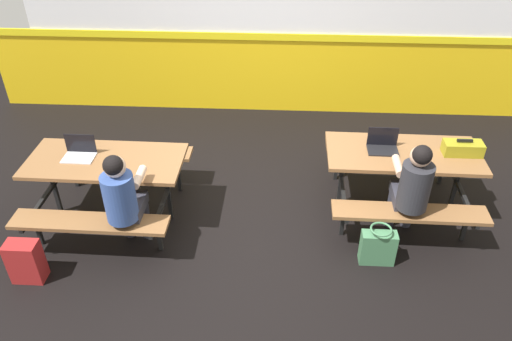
# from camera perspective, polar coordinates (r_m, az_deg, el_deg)

# --- Properties ---
(ground_plane) EXTENTS (10.00, 10.00, 0.02)m
(ground_plane) POSITION_cam_1_polar(r_m,az_deg,el_deg) (5.66, 0.00, -4.63)
(ground_plane) COLOR black
(accent_backdrop) EXTENTS (8.00, 0.14, 2.60)m
(accent_backdrop) POSITION_cam_1_polar(r_m,az_deg,el_deg) (7.26, 1.13, 15.92)
(accent_backdrop) COLOR yellow
(accent_backdrop) RESTS_ON ground
(picnic_table_left) EXTENTS (1.62, 1.57, 0.74)m
(picnic_table_left) POSITION_cam_1_polar(r_m,az_deg,el_deg) (5.47, -16.59, -0.25)
(picnic_table_left) COLOR brown
(picnic_table_left) RESTS_ON ground
(picnic_table_right) EXTENTS (1.62, 1.57, 0.74)m
(picnic_table_right) POSITION_cam_1_polar(r_m,az_deg,el_deg) (5.59, 16.24, 0.60)
(picnic_table_right) COLOR brown
(picnic_table_right) RESTS_ON ground
(student_nearer) EXTENTS (0.36, 0.53, 1.21)m
(student_nearer) POSITION_cam_1_polar(r_m,az_deg,el_deg) (4.86, -14.95, -2.84)
(student_nearer) COLOR #2D2D38
(student_nearer) RESTS_ON ground
(student_further) EXTENTS (0.36, 0.53, 1.21)m
(student_further) POSITION_cam_1_polar(r_m,az_deg,el_deg) (5.06, 17.43, -1.63)
(student_further) COLOR #2D2D38
(student_further) RESTS_ON ground
(laptop_silver) EXTENTS (0.32, 0.22, 0.22)m
(laptop_silver) POSITION_cam_1_polar(r_m,az_deg,el_deg) (5.49, -19.52, 1.94)
(laptop_silver) COLOR silver
(laptop_silver) RESTS_ON picnic_table_left
(laptop_dark) EXTENTS (0.32, 0.22, 0.22)m
(laptop_dark) POSITION_cam_1_polar(r_m,az_deg,el_deg) (5.46, 14.26, 2.79)
(laptop_dark) COLOR black
(laptop_dark) RESTS_ON picnic_table_right
(toolbox_grey) EXTENTS (0.40, 0.18, 0.18)m
(toolbox_grey) POSITION_cam_1_polar(r_m,az_deg,el_deg) (5.63, 22.54, 2.37)
(toolbox_grey) COLOR olive
(toolbox_grey) RESTS_ON picnic_table_right
(backpack_dark) EXTENTS (0.30, 0.22, 0.44)m
(backpack_dark) POSITION_cam_1_polar(r_m,az_deg,el_deg) (5.21, -24.77, -9.39)
(backpack_dark) COLOR maroon
(backpack_dark) RESTS_ON ground
(tote_bag_bright) EXTENTS (0.34, 0.21, 0.43)m
(tote_bag_bright) POSITION_cam_1_polar(r_m,az_deg,el_deg) (5.06, 13.74, -8.47)
(tote_bag_bright) COLOR #3F724C
(tote_bag_bright) RESTS_ON ground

